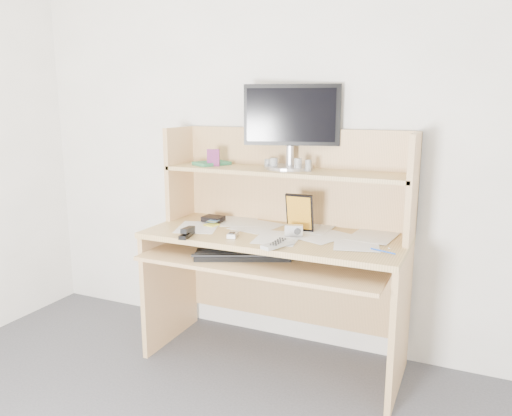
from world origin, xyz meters
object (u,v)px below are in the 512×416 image
at_px(tv_remote, 278,244).
at_px(game_case, 300,213).
at_px(monitor, 291,124).
at_px(keyboard, 243,254).
at_px(desk, 280,240).

bearing_deg(tv_remote, game_case, 110.33).
bearing_deg(monitor, tv_remote, -91.62).
height_order(keyboard, game_case, game_case).
distance_m(tv_remote, monitor, 0.73).
relative_size(keyboard, tv_remote, 2.70).
distance_m(desk, monitor, 0.65).
distance_m(keyboard, monitor, 0.77).
bearing_deg(game_case, keyboard, -134.61).
bearing_deg(desk, tv_remote, -70.20).
xyz_separation_m(keyboard, game_case, (0.23, 0.24, 0.19)).
relative_size(tv_remote, monitor, 0.37).
relative_size(desk, keyboard, 2.66).
xyz_separation_m(desk, monitor, (0.01, 0.13, 0.63)).
bearing_deg(game_case, desk, 177.36).
relative_size(tv_remote, game_case, 0.93).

